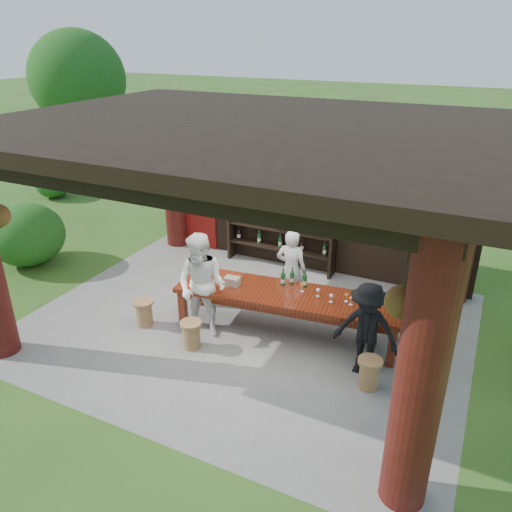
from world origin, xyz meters
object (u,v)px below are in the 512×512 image
at_px(wine_shelf, 281,220).
at_px(guest_woman, 202,286).
at_px(guest_man, 366,330).
at_px(tasting_table, 287,299).
at_px(host, 291,270).
at_px(stool_far_left, 144,312).
at_px(stool_near_right, 369,373).
at_px(napkin_basket, 232,281).
at_px(stool_near_left, 191,334).

height_order(wine_shelf, guest_woman, wine_shelf).
relative_size(guest_woman, guest_man, 1.21).
xyz_separation_m(wine_shelf, tasting_table, (1.15, -2.36, -0.43)).
bearing_deg(tasting_table, guest_woman, -153.02).
xyz_separation_m(tasting_table, host, (-0.26, 0.79, 0.14)).
height_order(wine_shelf, host, wine_shelf).
distance_m(tasting_table, stool_far_left, 2.51).
bearing_deg(tasting_table, wine_shelf, 116.00).
bearing_deg(tasting_table, stool_far_left, -159.50).
xyz_separation_m(stool_near_right, napkin_basket, (-2.58, 0.68, 0.57)).
xyz_separation_m(host, napkin_basket, (-0.71, -0.93, 0.05)).
bearing_deg(guest_woman, stool_far_left, -170.47).
height_order(wine_shelf, napkin_basket, wine_shelf).
relative_size(wine_shelf, guest_man, 1.62).
bearing_deg(host, guest_man, 139.33).
distance_m(wine_shelf, stool_far_left, 3.53).
relative_size(stool_near_left, stool_far_left, 1.00).
distance_m(tasting_table, napkin_basket, 0.99).
xyz_separation_m(stool_near_left, guest_woman, (-0.04, 0.45, 0.65)).
xyz_separation_m(wine_shelf, stool_near_right, (2.77, -3.19, -0.82)).
bearing_deg(wine_shelf, stool_near_right, -49.01).
xyz_separation_m(tasting_table, guest_woman, (-1.25, -0.64, 0.26)).
bearing_deg(stool_far_left, stool_near_left, -11.08).
relative_size(stool_far_left, guest_woman, 0.26).
height_order(tasting_table, stool_near_left, tasting_table).
bearing_deg(wine_shelf, tasting_table, -64.00).
xyz_separation_m(guest_woman, guest_man, (2.70, 0.13, -0.15)).
height_order(stool_far_left, guest_woman, guest_woman).
xyz_separation_m(wine_shelf, napkin_basket, (0.19, -2.50, -0.24)).
xyz_separation_m(guest_woman, napkin_basket, (0.29, 0.50, -0.08)).
xyz_separation_m(stool_far_left, guest_man, (3.77, 0.36, 0.50)).
relative_size(stool_near_right, napkin_basket, 1.80).
distance_m(stool_near_left, stool_near_right, 2.84).
bearing_deg(host, guest_woman, 51.76).
bearing_deg(wine_shelf, host, -60.45).
height_order(tasting_table, guest_woman, guest_woman).
relative_size(stool_near_right, stool_far_left, 1.01).
relative_size(stool_far_left, host, 0.30).
xyz_separation_m(tasting_table, stool_near_right, (1.62, -0.82, -0.39)).
bearing_deg(wine_shelf, guest_man, -47.84).
xyz_separation_m(stool_near_right, host, (-1.88, 1.61, 0.52)).
relative_size(stool_far_left, napkin_basket, 1.79).
distance_m(stool_far_left, host, 2.70).
bearing_deg(wine_shelf, stool_near_left, -91.03).
bearing_deg(guest_man, tasting_table, 162.07).
distance_m(wine_shelf, host, 1.83).
xyz_separation_m(stool_far_left, guest_woman, (1.07, 0.23, 0.65)).
height_order(stool_near_left, guest_woman, guest_woman).
bearing_deg(guest_woman, wine_shelf, 85.48).
distance_m(stool_near_left, guest_woman, 0.79).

